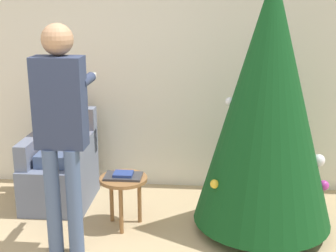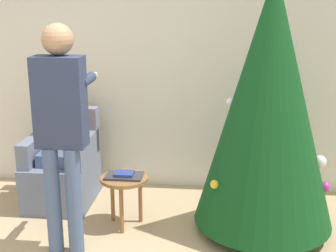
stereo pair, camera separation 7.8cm
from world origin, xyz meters
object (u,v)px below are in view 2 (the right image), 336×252
armchair (63,169)px  person_seated (60,135)px  christmas_tree (268,102)px  person_standing (61,120)px  side_stool (124,184)px

armchair → person_seated: size_ratio=0.71×
christmas_tree → person_standing: bearing=-163.6°
christmas_tree → side_stool: (-1.20, -0.03, -0.76)m
christmas_tree → armchair: size_ratio=2.45×
armchair → person_standing: 1.21m
christmas_tree → person_seated: 2.01m
person_seated → side_stool: size_ratio=2.74×
armchair → side_stool: (0.71, -0.46, 0.06)m
person_seated → armchair: bearing=90.0°
christmas_tree → person_seated: christmas_tree is taller
side_stool → person_standing: bearing=-131.4°
christmas_tree → armchair: bearing=167.5°
person_seated → person_standing: size_ratio=0.70×
person_standing → side_stool: person_standing is taller
side_stool → christmas_tree: bearing=1.5°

